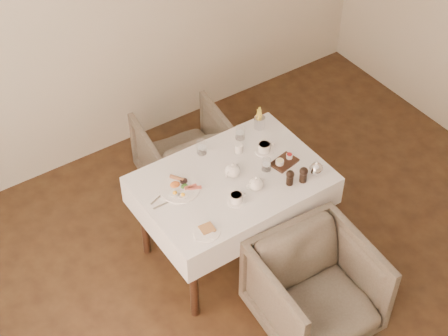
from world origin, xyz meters
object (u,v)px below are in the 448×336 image
table (232,190)px  teapot_centre (233,170)px  armchair_near (316,289)px  breakfast_plate (180,188)px  armchair_far (185,153)px

table → teapot_centre: (0.01, 0.02, 0.18)m
armchair_near → breakfast_plate: bearing=119.6°
table → teapot_centre: teapot_centre is taller
armchair_near → armchair_far: size_ratio=1.07×
breakfast_plate → armchair_near: bearing=-73.2°
table → teapot_centre: bearing=47.2°
armchair_near → table: bearing=100.9°
breakfast_plate → teapot_centre: bearing=-23.8°
armchair_near → armchair_far: bearing=93.8°
table → armchair_far: (0.11, 0.82, -0.32)m
breakfast_plate → table: bearing=-26.6°
armchair_near → breakfast_plate: size_ratio=2.69×
armchair_near → armchair_far: (0.01, 1.66, -0.02)m
table → armchair_near: bearing=-83.2°
armchair_far → teapot_centre: bearing=90.5°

